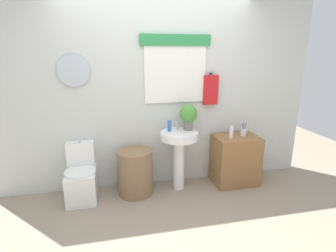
{
  "coord_description": "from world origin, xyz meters",
  "views": [
    {
      "loc": [
        -0.6,
        -2.33,
        1.82
      ],
      "look_at": [
        0.08,
        0.8,
        0.92
      ],
      "focal_mm": 28.08,
      "sensor_mm": 36.0,
      "label": 1
    }
  ],
  "objects_px": {
    "laundry_hamper": "(135,172)",
    "wooden_cabinet": "(235,160)",
    "pedestal_sink": "(179,147)",
    "lotion_bottle": "(231,132)",
    "potted_plant": "(188,115)",
    "toothbrush_cup": "(243,132)",
    "soap_bottle": "(169,126)",
    "toilet": "(82,178)"
  },
  "relations": [
    {
      "from": "laundry_hamper",
      "to": "lotion_bottle",
      "type": "bearing_deg",
      "value": -1.75
    },
    {
      "from": "toilet",
      "to": "wooden_cabinet",
      "type": "height_order",
      "value": "toilet"
    },
    {
      "from": "toothbrush_cup",
      "to": "potted_plant",
      "type": "bearing_deg",
      "value": 177.1
    },
    {
      "from": "laundry_hamper",
      "to": "pedestal_sink",
      "type": "xyz_separation_m",
      "value": [
        0.59,
        0.0,
        0.31
      ]
    },
    {
      "from": "laundry_hamper",
      "to": "wooden_cabinet",
      "type": "height_order",
      "value": "wooden_cabinet"
    },
    {
      "from": "wooden_cabinet",
      "to": "lotion_bottle",
      "type": "xyz_separation_m",
      "value": [
        -0.11,
        -0.04,
        0.43
      ]
    },
    {
      "from": "pedestal_sink",
      "to": "potted_plant",
      "type": "distance_m",
      "value": 0.44
    },
    {
      "from": "soap_bottle",
      "to": "potted_plant",
      "type": "relative_size",
      "value": 0.43
    },
    {
      "from": "toilet",
      "to": "toothbrush_cup",
      "type": "height_order",
      "value": "toothbrush_cup"
    },
    {
      "from": "toothbrush_cup",
      "to": "soap_bottle",
      "type": "bearing_deg",
      "value": 178.36
    },
    {
      "from": "laundry_hamper",
      "to": "lotion_bottle",
      "type": "xyz_separation_m",
      "value": [
        1.31,
        -0.04,
        0.48
      ]
    },
    {
      "from": "toilet",
      "to": "laundry_hamper",
      "type": "bearing_deg",
      "value": -2.77
    },
    {
      "from": "potted_plant",
      "to": "toothbrush_cup",
      "type": "relative_size",
      "value": 1.85
    },
    {
      "from": "wooden_cabinet",
      "to": "potted_plant",
      "type": "bearing_deg",
      "value": 175.01
    },
    {
      "from": "soap_bottle",
      "to": "toothbrush_cup",
      "type": "relative_size",
      "value": 0.8
    },
    {
      "from": "potted_plant",
      "to": "toothbrush_cup",
      "type": "xyz_separation_m",
      "value": [
        0.79,
        -0.04,
        -0.27
      ]
    },
    {
      "from": "lotion_bottle",
      "to": "toothbrush_cup",
      "type": "distance_m",
      "value": 0.22
    },
    {
      "from": "pedestal_sink",
      "to": "toothbrush_cup",
      "type": "bearing_deg",
      "value": 1.22
    },
    {
      "from": "pedestal_sink",
      "to": "potted_plant",
      "type": "bearing_deg",
      "value": 23.2
    },
    {
      "from": "toilet",
      "to": "pedestal_sink",
      "type": "bearing_deg",
      "value": -1.48
    },
    {
      "from": "soap_bottle",
      "to": "toothbrush_cup",
      "type": "xyz_separation_m",
      "value": [
        1.05,
        -0.03,
        -0.14
      ]
    },
    {
      "from": "toilet",
      "to": "pedestal_sink",
      "type": "distance_m",
      "value": 1.31
    },
    {
      "from": "toilet",
      "to": "laundry_hamper",
      "type": "xyz_separation_m",
      "value": [
        0.68,
        -0.03,
        0.02
      ]
    },
    {
      "from": "laundry_hamper",
      "to": "soap_bottle",
      "type": "bearing_deg",
      "value": 6.06
    },
    {
      "from": "potted_plant",
      "to": "lotion_bottle",
      "type": "xyz_separation_m",
      "value": [
        0.58,
        -0.1,
        -0.24
      ]
    },
    {
      "from": "pedestal_sink",
      "to": "toothbrush_cup",
      "type": "distance_m",
      "value": 0.94
    },
    {
      "from": "pedestal_sink",
      "to": "lotion_bottle",
      "type": "bearing_deg",
      "value": -3.18
    },
    {
      "from": "pedestal_sink",
      "to": "lotion_bottle",
      "type": "height_order",
      "value": "lotion_bottle"
    },
    {
      "from": "laundry_hamper",
      "to": "toothbrush_cup",
      "type": "distance_m",
      "value": 1.59
    },
    {
      "from": "pedestal_sink",
      "to": "lotion_bottle",
      "type": "xyz_separation_m",
      "value": [
        0.72,
        -0.04,
        0.17
      ]
    },
    {
      "from": "pedestal_sink",
      "to": "lotion_bottle",
      "type": "distance_m",
      "value": 0.74
    },
    {
      "from": "toilet",
      "to": "toothbrush_cup",
      "type": "relative_size",
      "value": 3.93
    },
    {
      "from": "pedestal_sink",
      "to": "soap_bottle",
      "type": "relative_size",
      "value": 5.5
    },
    {
      "from": "soap_bottle",
      "to": "lotion_bottle",
      "type": "bearing_deg",
      "value": -6.11
    },
    {
      "from": "toilet",
      "to": "pedestal_sink",
      "type": "relative_size",
      "value": 0.89
    },
    {
      "from": "laundry_hamper",
      "to": "pedestal_sink",
      "type": "distance_m",
      "value": 0.67
    },
    {
      "from": "pedestal_sink",
      "to": "soap_bottle",
      "type": "bearing_deg",
      "value": 157.38
    },
    {
      "from": "toilet",
      "to": "laundry_hamper",
      "type": "distance_m",
      "value": 0.68
    },
    {
      "from": "laundry_hamper",
      "to": "wooden_cabinet",
      "type": "distance_m",
      "value": 1.42
    },
    {
      "from": "laundry_hamper",
      "to": "toothbrush_cup",
      "type": "height_order",
      "value": "toothbrush_cup"
    },
    {
      "from": "laundry_hamper",
      "to": "pedestal_sink",
      "type": "bearing_deg",
      "value": 0.0
    },
    {
      "from": "potted_plant",
      "to": "wooden_cabinet",
      "type": "bearing_deg",
      "value": -4.99
    }
  ]
}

